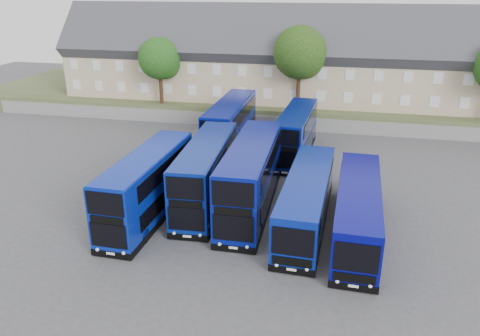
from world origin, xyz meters
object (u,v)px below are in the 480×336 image
object	(u,v)px
dd_front_mid	(206,175)
tree_west	(161,60)
coach_east_a	(306,201)
dd_front_left	(148,187)
tree_mid	(301,55)

from	to	relation	value
dd_front_mid	tree_west	bearing A→B (deg)	115.11
coach_east_a	dd_front_left	bearing A→B (deg)	-171.01
tree_west	tree_mid	distance (m)	16.04
dd_front_left	tree_west	world-z (taller)	tree_west
tree_mid	dd_front_left	bearing A→B (deg)	-108.13
dd_front_mid	tree_west	size ratio (longest dim) A/B	1.53
dd_front_left	dd_front_mid	world-z (taller)	dd_front_mid
dd_front_left	tree_mid	size ratio (longest dim) A/B	1.25
dd_front_left	tree_mid	distance (m)	26.35
coach_east_a	tree_mid	bearing A→B (deg)	99.15
dd_front_left	tree_west	size ratio (longest dim) A/B	1.50
dd_front_mid	tree_mid	bearing A→B (deg)	74.41
dd_front_mid	dd_front_left	bearing A→B (deg)	-141.46
coach_east_a	tree_west	distance (m)	29.91
dd_front_mid	coach_east_a	size ratio (longest dim) A/B	0.91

